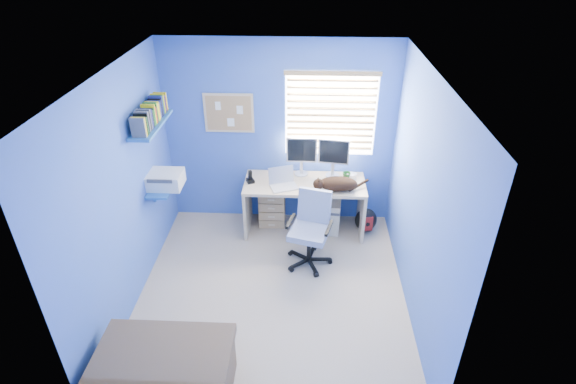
{
  "coord_description": "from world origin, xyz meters",
  "views": [
    {
      "loc": [
        0.35,
        -3.82,
        3.61
      ],
      "look_at": [
        0.15,
        0.65,
        0.95
      ],
      "focal_mm": 28.0,
      "sensor_mm": 36.0,
      "label": 1
    }
  ],
  "objects_px": {
    "laptop": "(284,180)",
    "cat": "(338,184)",
    "desk": "(304,206)",
    "office_chair": "(310,238)",
    "tower_pc": "(333,213)"
  },
  "relations": [
    {
      "from": "laptop",
      "to": "cat",
      "type": "xyz_separation_m",
      "value": [
        0.69,
        -0.03,
        -0.02
      ]
    },
    {
      "from": "laptop",
      "to": "cat",
      "type": "distance_m",
      "value": 0.69
    },
    {
      "from": "desk",
      "to": "laptop",
      "type": "distance_m",
      "value": 0.57
    },
    {
      "from": "desk",
      "to": "laptop",
      "type": "height_order",
      "value": "laptop"
    },
    {
      "from": "cat",
      "to": "tower_pc",
      "type": "bearing_deg",
      "value": 85.85
    },
    {
      "from": "cat",
      "to": "tower_pc",
      "type": "xyz_separation_m",
      "value": [
        -0.02,
        0.23,
        -0.6
      ]
    },
    {
      "from": "desk",
      "to": "tower_pc",
      "type": "bearing_deg",
      "value": 9.43
    },
    {
      "from": "desk",
      "to": "tower_pc",
      "type": "xyz_separation_m",
      "value": [
        0.4,
        0.07,
        -0.14
      ]
    },
    {
      "from": "laptop",
      "to": "office_chair",
      "type": "bearing_deg",
      "value": -76.72
    },
    {
      "from": "desk",
      "to": "office_chair",
      "type": "bearing_deg",
      "value": -83.12
    },
    {
      "from": "tower_pc",
      "to": "desk",
      "type": "bearing_deg",
      "value": -164.5
    },
    {
      "from": "cat",
      "to": "tower_pc",
      "type": "relative_size",
      "value": 1.07
    },
    {
      "from": "laptop",
      "to": "cat",
      "type": "height_order",
      "value": "laptop"
    },
    {
      "from": "desk",
      "to": "laptop",
      "type": "bearing_deg",
      "value": -152.84
    },
    {
      "from": "desk",
      "to": "cat",
      "type": "xyz_separation_m",
      "value": [
        0.42,
        -0.17,
        0.46
      ]
    }
  ]
}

